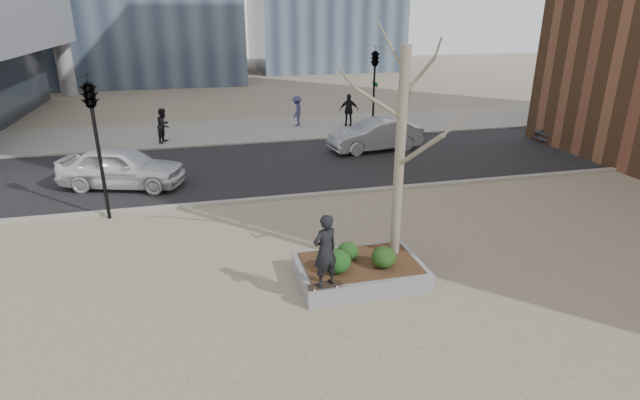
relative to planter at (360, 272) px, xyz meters
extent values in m
plane|color=gray|center=(-1.00, 0.00, -0.23)|extent=(120.00, 120.00, 0.00)
cube|color=black|center=(-1.00, 10.00, -0.21)|extent=(60.00, 8.00, 0.02)
cube|color=gray|center=(-1.00, 17.00, -0.21)|extent=(60.00, 6.00, 0.02)
cube|color=gray|center=(0.00, 0.00, 0.00)|extent=(3.00, 2.00, 0.45)
cube|color=#382314|center=(0.00, 0.00, 0.25)|extent=(2.70, 1.70, 0.04)
ellipsoid|color=#153C13|center=(-0.67, -0.34, 0.54)|extent=(0.64, 0.64, 0.54)
ellipsoid|color=#133912|center=(-0.24, 0.22, 0.48)|extent=(0.52, 0.52, 0.44)
ellipsoid|color=#123410|center=(0.46, -0.36, 0.52)|extent=(0.59, 0.59, 0.50)
imported|color=black|center=(-1.10, -0.88, 1.13)|extent=(0.71, 0.59, 1.66)
imported|color=white|center=(-6.38, 8.63, 0.56)|extent=(4.83, 3.06, 1.53)
imported|color=#999BA0|center=(4.46, 11.32, 0.51)|extent=(4.49, 2.04, 1.43)
imported|color=slate|center=(15.21, 11.09, 0.49)|extent=(5.14, 3.22, 1.39)
imported|color=black|center=(-5.17, 15.26, 0.64)|extent=(0.91, 1.01, 1.69)
imported|color=#393E67|center=(1.97, 17.40, 0.64)|extent=(1.03, 1.25, 1.68)
imported|color=black|center=(4.79, 16.60, 0.70)|extent=(1.12, 0.64, 1.80)
camera|label=1|loc=(-3.51, -10.17, 5.95)|focal=28.00mm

